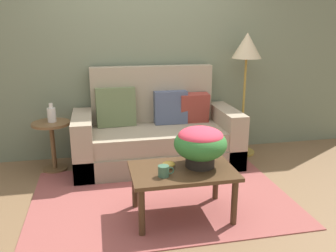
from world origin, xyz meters
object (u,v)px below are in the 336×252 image
(coffee_mug, at_px, (164,171))
(side_table, at_px, (52,137))
(floor_lamp, at_px, (246,56))
(coffee_table, at_px, (182,176))
(potted_plant, at_px, (200,143))
(snack_bowl, at_px, (169,164))
(table_vase, at_px, (52,114))
(couch, at_px, (157,136))

(coffee_mug, bearing_deg, side_table, 125.68)
(floor_lamp, bearing_deg, coffee_table, -129.39)
(floor_lamp, bearing_deg, potted_plant, -125.80)
(coffee_table, distance_m, floor_lamp, 2.02)
(side_table, distance_m, snack_bowl, 1.68)
(floor_lamp, xyz_separation_m, snack_bowl, (-1.27, -1.36, -0.78))
(floor_lamp, distance_m, snack_bowl, 2.01)
(side_table, bearing_deg, snack_bowl, -49.01)
(coffee_table, height_order, snack_bowl, snack_bowl)
(snack_bowl, relative_size, table_vase, 0.53)
(couch, bearing_deg, table_vase, 177.89)
(side_table, height_order, coffee_mug, side_table)
(coffee_mug, bearing_deg, snack_bowl, 65.49)
(floor_lamp, distance_m, table_vase, 2.43)
(couch, xyz_separation_m, snack_bowl, (-0.11, -1.24, 0.13))
(side_table, relative_size, snack_bowl, 5.11)
(side_table, xyz_separation_m, snack_bowl, (1.10, -1.27, 0.08))
(side_table, bearing_deg, table_vase, 55.22)
(snack_bowl, distance_m, table_vase, 1.69)
(coffee_table, xyz_separation_m, floor_lamp, (1.15, 1.41, 0.88))
(coffee_mug, distance_m, table_vase, 1.78)
(coffee_mug, relative_size, table_vase, 0.63)
(floor_lamp, distance_m, potted_plant, 1.79)
(coffee_mug, bearing_deg, couch, 82.52)
(couch, bearing_deg, coffee_mug, -97.48)
(coffee_table, bearing_deg, potted_plant, 11.80)
(couch, height_order, floor_lamp, floor_lamp)
(potted_plant, relative_size, table_vase, 2.14)
(coffee_table, distance_m, snack_bowl, 0.16)
(side_table, height_order, floor_lamp, floor_lamp)
(couch, xyz_separation_m, table_vase, (-1.20, 0.04, 0.32))
(floor_lamp, bearing_deg, table_vase, -178.27)
(floor_lamp, height_order, table_vase, floor_lamp)
(potted_plant, relative_size, coffee_mug, 3.42)
(floor_lamp, relative_size, table_vase, 7.21)
(potted_plant, xyz_separation_m, coffee_mug, (-0.35, -0.15, -0.17))
(couch, height_order, side_table, couch)
(coffee_table, height_order, table_vase, table_vase)
(coffee_table, relative_size, side_table, 1.55)
(couch, xyz_separation_m, side_table, (-1.21, 0.02, 0.05))
(table_vase, bearing_deg, couch, -2.11)
(couch, height_order, potted_plant, couch)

